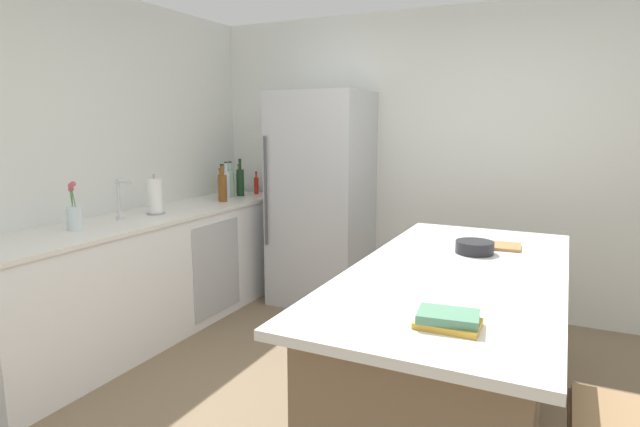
% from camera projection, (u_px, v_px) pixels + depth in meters
% --- Properties ---
extents(wall_rear, '(6.00, 0.10, 2.60)m').
position_uv_depth(wall_rear, '(468.00, 162.00, 4.41)').
color(wall_rear, silver).
rests_on(wall_rear, ground_plane).
extents(wall_left, '(0.10, 6.00, 2.60)m').
position_uv_depth(wall_left, '(38.00, 173.00, 3.46)').
color(wall_left, silver).
rests_on(wall_left, ground_plane).
extents(counter_run_left, '(0.66, 2.92, 0.94)m').
position_uv_depth(counter_run_left, '(156.00, 273.00, 4.03)').
color(counter_run_left, white).
rests_on(counter_run_left, ground_plane).
extents(kitchen_island, '(1.02, 2.23, 0.90)m').
position_uv_depth(kitchen_island, '(454.00, 351.00, 2.69)').
color(kitchen_island, '#7A6047').
rests_on(kitchen_island, ground_plane).
extents(refrigerator, '(0.81, 0.72, 1.91)m').
position_uv_depth(refrigerator, '(321.00, 199.00, 4.64)').
color(refrigerator, '#B7BABF').
rests_on(refrigerator, ground_plane).
extents(sink_faucet, '(0.15, 0.05, 0.30)m').
position_uv_depth(sink_faucet, '(120.00, 198.00, 3.71)').
color(sink_faucet, silver).
rests_on(sink_faucet, counter_run_left).
extents(flower_vase, '(0.10, 0.10, 0.32)m').
position_uv_depth(flower_vase, '(74.00, 215.00, 3.36)').
color(flower_vase, silver).
rests_on(flower_vase, counter_run_left).
extents(paper_towel_roll, '(0.14, 0.14, 0.31)m').
position_uv_depth(paper_towel_roll, '(155.00, 197.00, 3.95)').
color(paper_towel_roll, gray).
rests_on(paper_towel_roll, counter_run_left).
extents(hot_sauce_bottle, '(0.05, 0.05, 0.22)m').
position_uv_depth(hot_sauce_bottle, '(256.00, 185.00, 5.08)').
color(hot_sauce_bottle, red).
rests_on(hot_sauce_bottle, counter_run_left).
extents(olive_oil_bottle, '(0.06, 0.06, 0.30)m').
position_uv_depth(olive_oil_bottle, '(239.00, 183.00, 5.06)').
color(olive_oil_bottle, olive).
rests_on(olive_oil_bottle, counter_run_left).
extents(wine_bottle, '(0.07, 0.07, 0.36)m').
position_uv_depth(wine_bottle, '(240.00, 182.00, 4.94)').
color(wine_bottle, '#19381E').
rests_on(wine_bottle, counter_run_left).
extents(gin_bottle, '(0.07, 0.07, 0.34)m').
position_uv_depth(gin_bottle, '(230.00, 182.00, 4.88)').
color(gin_bottle, '#8CB79E').
rests_on(gin_bottle, counter_run_left).
extents(soda_bottle, '(0.07, 0.07, 0.34)m').
position_uv_depth(soda_bottle, '(227.00, 184.00, 4.79)').
color(soda_bottle, silver).
rests_on(soda_bottle, counter_run_left).
extents(vinegar_bottle, '(0.05, 0.05, 0.29)m').
position_uv_depth(vinegar_bottle, '(221.00, 187.00, 4.71)').
color(vinegar_bottle, '#994C23').
rests_on(vinegar_bottle, counter_run_left).
extents(whiskey_bottle, '(0.08, 0.08, 0.34)m').
position_uv_depth(whiskey_bottle, '(223.00, 187.00, 4.57)').
color(whiskey_bottle, brown).
rests_on(whiskey_bottle, counter_run_left).
extents(cookbook_stack, '(0.23, 0.18, 0.06)m').
position_uv_depth(cookbook_stack, '(448.00, 320.00, 1.86)').
color(cookbook_stack, gold).
rests_on(cookbook_stack, kitchen_island).
extents(mixing_bowl, '(0.21, 0.21, 0.07)m').
position_uv_depth(mixing_bowl, '(475.00, 247.00, 2.92)').
color(mixing_bowl, black).
rests_on(mixing_bowl, kitchen_island).
extents(cutting_board, '(0.37, 0.23, 0.02)m').
position_uv_depth(cutting_board, '(490.00, 245.00, 3.08)').
color(cutting_board, '#9E7042').
rests_on(cutting_board, kitchen_island).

